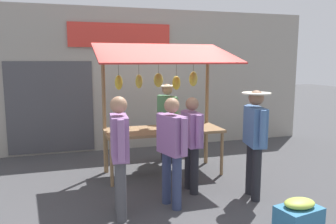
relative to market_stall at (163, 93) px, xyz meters
name	(u,v)px	position (x,y,z in m)	size (l,w,h in m)	color
ground_plane	(164,173)	(0.01, 0.04, -1.56)	(40.00, 40.00, 0.00)	#424244
street_backdrop	(137,80)	(0.06, -2.16, 0.14)	(9.00, 0.30, 3.40)	#9E998E
market_stall	(163,93)	(0.00, 0.00, 0.00)	(2.50, 1.46, 2.50)	olive
vendor_with_sunhat	(167,116)	(-0.29, -0.71, -0.56)	(0.43, 0.69, 1.68)	#232328
shopper_in_striped_shirt	(172,145)	(0.30, 1.48, -0.61)	(0.35, 0.67, 1.64)	navy
shopper_with_ponytail	(255,134)	(-1.04, 1.54, -0.53)	(0.44, 0.71, 1.72)	#232328
shopper_with_shopping_bag	(120,148)	(1.08, 1.61, -0.57)	(0.26, 0.72, 1.69)	#4C4C51
shopper_in_grey_tee	(192,138)	(-0.19, 1.02, -0.65)	(0.22, 0.68, 1.58)	#232328
produce_crate_near	(299,216)	(-1.04, 2.65, -1.36)	(0.61, 0.47, 0.42)	teal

